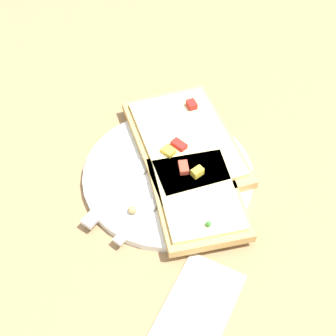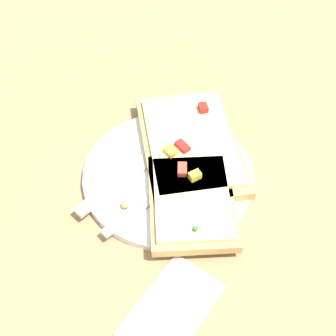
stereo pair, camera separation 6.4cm
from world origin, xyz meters
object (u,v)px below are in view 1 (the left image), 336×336
object	(u,v)px
pizza_slice_main	(183,140)
knife	(128,181)
pizza_slice_corner	(198,197)
napkin	(198,307)
plate	(168,175)
fork	(172,185)

from	to	relation	value
pizza_slice_main	knife	bearing A→B (deg)	-66.65
pizza_slice_corner	napkin	world-z (taller)	pizza_slice_corner
pizza_slice_main	pizza_slice_corner	world-z (taller)	same
plate	knife	bearing A→B (deg)	132.95
pizza_slice_corner	pizza_slice_main	bearing A→B (deg)	177.63
plate	pizza_slice_corner	bearing A→B (deg)	-114.71
plate	napkin	size ratio (longest dim) A/B	1.94
fork	pizza_slice_corner	xyz separation A→B (m)	(-0.01, -0.04, 0.01)
napkin	plate	bearing A→B (deg)	36.80
plate	fork	xyz separation A→B (m)	(-0.02, -0.02, 0.01)
plate	knife	distance (m)	0.06
fork	napkin	distance (m)	0.17
fork	napkin	world-z (taller)	fork
plate	fork	size ratio (longest dim) A/B	1.17
pizza_slice_corner	napkin	bearing A→B (deg)	-13.98
knife	pizza_slice_main	size ratio (longest dim) A/B	0.87
plate	knife	world-z (taller)	knife
pizza_slice_main	napkin	xyz separation A→B (m)	(-0.21, -0.12, -0.02)
fork	plate	bearing A→B (deg)	52.31
plate	napkin	xyz separation A→B (m)	(-0.15, -0.12, -0.00)
fork	pizza_slice_corner	bearing A→B (deg)	-88.93
fork	pizza_slice_corner	world-z (taller)	pizza_slice_corner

